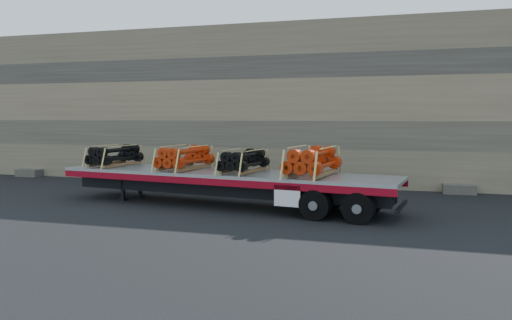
% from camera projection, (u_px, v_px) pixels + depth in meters
% --- Properties ---
extents(ground, '(120.00, 120.00, 0.00)m').
position_uv_depth(ground, '(251.00, 205.00, 16.78)').
color(ground, black).
rests_on(ground, ground).
extents(rock_wall, '(44.00, 3.00, 7.00)m').
position_uv_depth(rock_wall, '(292.00, 105.00, 22.69)').
color(rock_wall, '#7A6B54').
rests_on(rock_wall, ground).
extents(trailer, '(11.82, 3.76, 1.16)m').
position_uv_depth(trailer, '(223.00, 189.00, 16.62)').
color(trailer, '#ACAFB4').
rests_on(trailer, ground).
extents(bundle_front, '(1.29, 2.18, 0.73)m').
position_uv_depth(bundle_front, '(115.00, 156.00, 18.35)').
color(bundle_front, black).
rests_on(bundle_front, trailer).
extents(bundle_midfront, '(1.39, 2.33, 0.78)m').
position_uv_depth(bundle_midfront, '(185.00, 158.00, 17.13)').
color(bundle_midfront, '#AD2709').
rests_on(bundle_midfront, trailer).
extents(bundle_midrear, '(1.26, 2.13, 0.71)m').
position_uv_depth(bundle_midrear, '(244.00, 162.00, 16.23)').
color(bundle_midrear, black).
rests_on(bundle_midrear, trailer).
extents(bundle_rear, '(1.52, 2.56, 0.86)m').
position_uv_depth(bundle_rear, '(313.00, 162.00, 15.28)').
color(bundle_rear, '#AD2709').
rests_on(bundle_rear, trailer).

